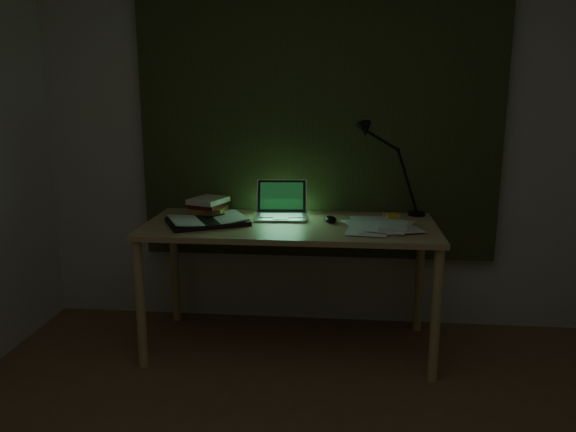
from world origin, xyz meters
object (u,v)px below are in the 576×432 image
at_px(desk, 290,287).
at_px(book_stack, 209,206).
at_px(loose_papers, 384,226).
at_px(desk_lamp, 419,171).
at_px(laptop, 281,201).
at_px(open_textbook, 207,221).

relative_size(desk, book_stack, 7.73).
xyz_separation_m(desk, loose_papers, (0.52, -0.05, 0.38)).
relative_size(book_stack, desk_lamp, 0.39).
relative_size(loose_papers, desk_lamp, 0.68).
xyz_separation_m(laptop, loose_papers, (0.58, -0.17, -0.10)).
height_order(open_textbook, desk_lamp, desk_lamp).
distance_m(open_textbook, loose_papers, 0.98).
bearing_deg(desk, laptop, 118.23).
bearing_deg(book_stack, open_textbook, -80.08).
bearing_deg(desk_lamp, open_textbook, -153.76).
relative_size(desk, desk_lamp, 3.05).
bearing_deg(loose_papers, book_stack, 168.44).
relative_size(open_textbook, book_stack, 2.01).
bearing_deg(loose_papers, open_textbook, 179.80).
height_order(book_stack, loose_papers, book_stack).
bearing_deg(book_stack, laptop, -5.21).
distance_m(laptop, desk_lamp, 0.84).
height_order(laptop, desk_lamp, desk_lamp).
bearing_deg(open_textbook, desk_lamp, -11.62).
distance_m(open_textbook, desk_lamp, 1.27).
bearing_deg(book_stack, desk, -17.73).
distance_m(desk, open_textbook, 0.61).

